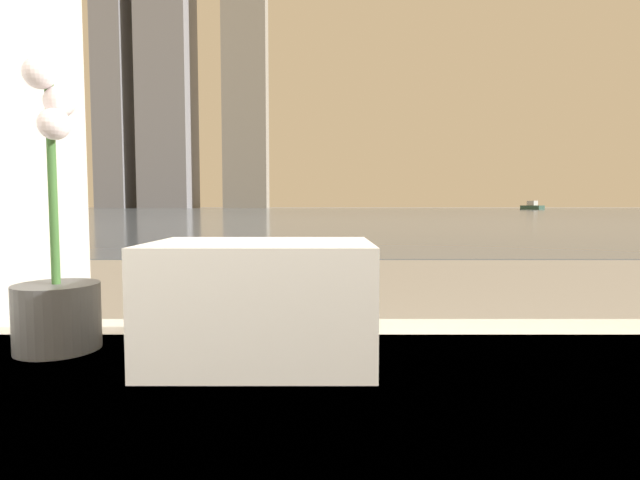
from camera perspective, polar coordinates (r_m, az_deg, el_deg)
name	(u,v)px	position (r m, az deg, el deg)	size (l,w,h in m)	color
potted_orchid	(56,282)	(0.81, -27.90, -4.27)	(0.12, 0.12, 0.41)	#4C4C4C
towel_stack	(262,301)	(0.68, -6.69, -6.94)	(0.29, 0.20, 0.16)	white
harbor_water	(321,211)	(61.90, 0.12, 3.33)	(180.00, 110.00, 0.01)	slate
harbor_boat_0	(532,206)	(87.74, 23.10, 3.55)	(2.78, 3.98, 1.42)	#335647
skyline_tower_0	(115,24)	(133.59, -22.34, 21.85)	(6.70, 13.00, 84.57)	slate
skyline_tower_1	(167,55)	(127.86, -17.07, 19.56)	(11.20, 12.56, 70.71)	slate
skyline_tower_2	(245,27)	(126.01, -8.57, 22.97)	(10.06, 6.72, 83.50)	gray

